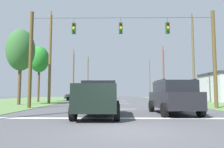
{
  "coord_description": "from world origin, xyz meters",
  "views": [
    {
      "loc": [
        -0.42,
        -7.5,
        1.31
      ],
      "look_at": [
        -0.67,
        9.21,
        2.75
      ],
      "focal_mm": 34.25,
      "sensor_mm": 36.0,
      "label": 1
    }
  ],
  "objects_px": {
    "distant_car_crossing_white": "(165,96)",
    "tree_roadside_far_right": "(21,50)",
    "utility_pole_distant_left": "(88,76)",
    "overhead_signal_span": "(122,54)",
    "distant_car_oncoming": "(78,96)",
    "utility_pole_far_right": "(164,73)",
    "pickup_truck": "(99,99)",
    "suv_black": "(173,96)",
    "utility_pole_mid_right": "(193,58)",
    "utility_pole_near_left": "(150,78)",
    "tree_roadside_right": "(39,60)",
    "utility_pole_distant_right": "(73,75)",
    "utility_pole_far_left": "(50,57)"
  },
  "relations": [
    {
      "from": "distant_car_crossing_white",
      "to": "tree_roadside_far_right",
      "type": "height_order",
      "value": "tree_roadside_far_right"
    },
    {
      "from": "overhead_signal_span",
      "to": "pickup_truck",
      "type": "relative_size",
      "value": 2.91
    },
    {
      "from": "pickup_truck",
      "to": "utility_pole_distant_left",
      "type": "relative_size",
      "value": 0.47
    },
    {
      "from": "utility_pole_near_left",
      "to": "utility_pole_distant_right",
      "type": "distance_m",
      "value": 24.85
    },
    {
      "from": "utility_pole_mid_right",
      "to": "utility_pole_distant_left",
      "type": "xyz_separation_m",
      "value": [
        -16.81,
        32.1,
        0.42
      ]
    },
    {
      "from": "suv_black",
      "to": "utility_pole_near_left",
      "type": "bearing_deg",
      "value": 82.54
    },
    {
      "from": "distant_car_oncoming",
      "to": "utility_pole_far_right",
      "type": "height_order",
      "value": "utility_pole_far_right"
    },
    {
      "from": "distant_car_oncoming",
      "to": "utility_pole_distant_left",
      "type": "height_order",
      "value": "utility_pole_distant_left"
    },
    {
      "from": "utility_pole_far_left",
      "to": "tree_roadside_right",
      "type": "xyz_separation_m",
      "value": [
        -2.64,
        3.79,
        0.25
      ]
    },
    {
      "from": "utility_pole_near_left",
      "to": "tree_roadside_right",
      "type": "xyz_separation_m",
      "value": [
        -19.81,
        -29.11,
        0.51
      ]
    },
    {
      "from": "distant_car_crossing_white",
      "to": "utility_pole_far_left",
      "type": "bearing_deg",
      "value": -149.0
    },
    {
      "from": "utility_pole_mid_right",
      "to": "tree_roadside_right",
      "type": "height_order",
      "value": "utility_pole_mid_right"
    },
    {
      "from": "utility_pole_far_right",
      "to": "utility_pole_far_left",
      "type": "bearing_deg",
      "value": -136.2
    },
    {
      "from": "overhead_signal_span",
      "to": "distant_car_oncoming",
      "type": "distance_m",
      "value": 18.56
    },
    {
      "from": "utility_pole_far_left",
      "to": "overhead_signal_span",
      "type": "bearing_deg",
      "value": -41.38
    },
    {
      "from": "suv_black",
      "to": "distant_car_crossing_white",
      "type": "distance_m",
      "value": 21.99
    },
    {
      "from": "utility_pole_mid_right",
      "to": "utility_pole_far_left",
      "type": "height_order",
      "value": "utility_pole_far_left"
    },
    {
      "from": "utility_pole_distant_right",
      "to": "tree_roadside_right",
      "type": "bearing_deg",
      "value": -102.41
    },
    {
      "from": "utility_pole_distant_right",
      "to": "utility_pole_distant_left",
      "type": "bearing_deg",
      "value": 88.29
    },
    {
      "from": "suv_black",
      "to": "utility_pole_distant_left",
      "type": "xyz_separation_m",
      "value": [
        -10.92,
        44.57,
        4.72
      ]
    },
    {
      "from": "distant_car_oncoming",
      "to": "tree_roadside_right",
      "type": "distance_m",
      "value": 8.86
    },
    {
      "from": "tree_roadside_far_right",
      "to": "tree_roadside_right",
      "type": "bearing_deg",
      "value": 92.87
    },
    {
      "from": "overhead_signal_span",
      "to": "utility_pole_far_right",
      "type": "height_order",
      "value": "utility_pole_far_right"
    },
    {
      "from": "tree_roadside_far_right",
      "to": "utility_pole_mid_right",
      "type": "bearing_deg",
      "value": 9.22
    },
    {
      "from": "suv_black",
      "to": "tree_roadside_far_right",
      "type": "bearing_deg",
      "value": 145.62
    },
    {
      "from": "utility_pole_distant_left",
      "to": "utility_pole_far_right",
      "type": "bearing_deg",
      "value": -43.47
    },
    {
      "from": "suv_black",
      "to": "distant_car_oncoming",
      "type": "relative_size",
      "value": 1.12
    },
    {
      "from": "utility_pole_far_left",
      "to": "tree_roadside_right",
      "type": "bearing_deg",
      "value": 124.93
    },
    {
      "from": "utility_pole_distant_right",
      "to": "tree_roadside_far_right",
      "type": "relative_size",
      "value": 1.18
    },
    {
      "from": "distant_car_crossing_white",
      "to": "tree_roadside_far_right",
      "type": "distance_m",
      "value": 22.38
    },
    {
      "from": "overhead_signal_span",
      "to": "utility_pole_far_right",
      "type": "distance_m",
      "value": 25.48
    },
    {
      "from": "overhead_signal_span",
      "to": "utility_pole_mid_right",
      "type": "bearing_deg",
      "value": 41.28
    },
    {
      "from": "utility_pole_mid_right",
      "to": "utility_pole_near_left",
      "type": "distance_m",
      "value": 32.49
    },
    {
      "from": "distant_car_oncoming",
      "to": "utility_pole_distant_left",
      "type": "bearing_deg",
      "value": 93.52
    },
    {
      "from": "utility_pole_near_left",
      "to": "utility_pole_far_left",
      "type": "height_order",
      "value": "utility_pole_far_left"
    },
    {
      "from": "pickup_truck",
      "to": "utility_pole_far_left",
      "type": "bearing_deg",
      "value": 117.29
    },
    {
      "from": "distant_car_crossing_white",
      "to": "utility_pole_mid_right",
      "type": "height_order",
      "value": "utility_pole_mid_right"
    },
    {
      "from": "pickup_truck",
      "to": "suv_black",
      "type": "bearing_deg",
      "value": 15.97
    },
    {
      "from": "pickup_truck",
      "to": "utility_pole_mid_right",
      "type": "xyz_separation_m",
      "value": [
        10.3,
        13.73,
        4.4
      ]
    },
    {
      "from": "utility_pole_mid_right",
      "to": "utility_pole_far_left",
      "type": "xyz_separation_m",
      "value": [
        -17.17,
        -0.4,
        0.19
      ]
    },
    {
      "from": "suv_black",
      "to": "utility_pole_mid_right",
      "type": "relative_size",
      "value": 0.45
    },
    {
      "from": "pickup_truck",
      "to": "utility_pole_far_left",
      "type": "xyz_separation_m",
      "value": [
        -6.88,
        13.33,
        4.59
      ]
    },
    {
      "from": "pickup_truck",
      "to": "tree_roadside_far_right",
      "type": "relative_size",
      "value": 0.67
    },
    {
      "from": "utility_pole_far_right",
      "to": "tree_roadside_far_right",
      "type": "distance_m",
      "value": 27.47
    },
    {
      "from": "utility_pole_far_right",
      "to": "utility_pole_distant_left",
      "type": "height_order",
      "value": "utility_pole_distant_left"
    },
    {
      "from": "utility_pole_distant_left",
      "to": "overhead_signal_span",
      "type": "bearing_deg",
      "value": -78.68
    },
    {
      "from": "overhead_signal_span",
      "to": "utility_pole_far_right",
      "type": "bearing_deg",
      "value": 69.58
    },
    {
      "from": "distant_car_oncoming",
      "to": "pickup_truck",
      "type": "bearing_deg",
      "value": -77.45
    },
    {
      "from": "suv_black",
      "to": "pickup_truck",
      "type": "bearing_deg",
      "value": -164.03
    },
    {
      "from": "overhead_signal_span",
      "to": "utility_pole_far_left",
      "type": "xyz_separation_m",
      "value": [
        -8.34,
        7.35,
        1.06
      ]
    }
  ]
}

